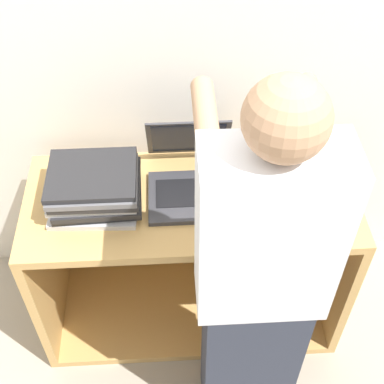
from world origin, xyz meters
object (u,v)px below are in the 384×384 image
at_px(laptop_stack_left, 95,188).
at_px(person, 258,289).
at_px(laptop_stack_right, 285,185).
at_px(laptop_open, 190,177).

relative_size(laptop_stack_left, person, 0.21).
bearing_deg(laptop_stack_right, laptop_stack_left, -179.95).
bearing_deg(laptop_stack_left, person, -38.68).
relative_size(laptop_open, laptop_stack_right, 1.14).
xyz_separation_m(laptop_stack_left, laptop_stack_right, (0.70, 0.00, -0.02)).
bearing_deg(laptop_open, laptop_stack_left, -169.64).
bearing_deg(laptop_stack_right, laptop_open, 169.78).
xyz_separation_m(laptop_stack_right, person, (-0.16, -0.44, -0.02)).
xyz_separation_m(laptop_open, laptop_stack_right, (0.35, -0.06, 0.00)).
relative_size(laptop_open, laptop_stack_left, 1.12).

